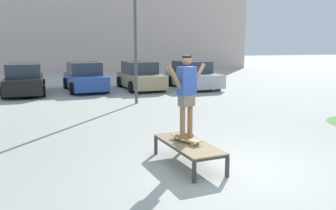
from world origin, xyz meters
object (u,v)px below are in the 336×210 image
skateboard (186,138)px  car_tan (140,76)px  car_black (24,80)px  car_blue (85,78)px  skater (186,91)px  car_silver (193,76)px  light_post (135,9)px  skate_box (188,145)px

skateboard → car_tan: bearing=82.8°
skateboard → car_black: 12.70m
car_blue → skater: bearing=-83.6°
skater → car_tan: bearing=82.8°
skater → car_silver: skater is taller
car_tan → light_post: (-1.11, -4.62, 3.13)m
skate_box → car_tan: 12.44m
skate_box → light_post: bearing=86.9°
skater → car_black: size_ratio=0.40×
car_silver → car_tan: bearing=173.3°
skate_box → skater: size_ratio=1.17×
skater → car_black: skater is taller
car_blue → skate_box: bearing=-83.5°
skater → car_black: 12.73m
skater → car_tan: size_ratio=0.39×
skateboard → skater: (-0.00, 0.00, 0.99)m
skate_box → skateboard: skateboard is taller
skate_box → car_tan: size_ratio=0.46×
skater → car_silver: size_ratio=0.39×
skater → car_blue: size_ratio=0.39×
skateboard → car_blue: size_ratio=0.19×
skate_box → car_silver: car_silver is taller
skateboard → skater: size_ratio=0.48×
car_tan → skate_box: bearing=-97.1°
skater → car_blue: (-1.40, 12.43, -0.84)m
skater → car_silver: bearing=69.3°
car_black → car_blue: 2.98m
car_blue → car_black: bearing=-170.4°
skateboard → car_black: size_ratio=0.19×
car_black → skateboard: bearing=-70.0°
car_black → car_tan: (5.89, 0.31, 0.00)m
skate_box → car_black: (-4.36, 12.03, 0.28)m
skateboard → car_black: (-4.34, 11.94, 0.15)m
skater → light_post: light_post is taller
car_blue → skateboard: bearing=-83.6°
car_silver → light_post: light_post is taller
car_black → car_silver: 8.83m
skateboard → car_tan: 12.34m
skateboard → car_black: bearing=110.0°
skateboard → car_blue: car_blue is taller
skate_box → skater: 1.12m
skate_box → light_post: size_ratio=0.34×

